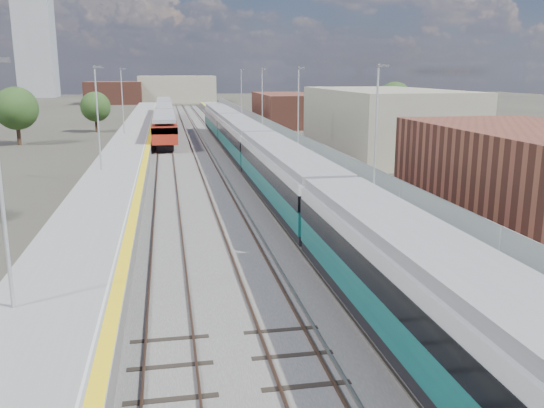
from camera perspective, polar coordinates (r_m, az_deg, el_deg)
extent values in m
plane|color=#47443A|center=(60.50, -5.28, 5.24)|extent=(320.00, 320.00, 0.00)
cube|color=#565451|center=(62.81, -7.54, 5.50)|extent=(10.50, 155.00, 0.06)
cube|color=#4C3323|center=(65.49, -5.00, 5.93)|extent=(0.07, 160.00, 0.14)
cube|color=#4C3323|center=(65.64, -3.74, 5.97)|extent=(0.07, 160.00, 0.14)
cube|color=#4C3323|center=(65.26, -8.08, 5.83)|extent=(0.07, 160.00, 0.14)
cube|color=#4C3323|center=(65.33, -6.81, 5.87)|extent=(0.07, 160.00, 0.14)
cube|color=#4C3323|center=(65.21, -11.16, 5.71)|extent=(0.07, 160.00, 0.14)
cube|color=#4C3323|center=(65.21, -9.89, 5.76)|extent=(0.07, 160.00, 0.14)
cube|color=gray|center=(65.46, -5.29, 5.92)|extent=(0.08, 160.00, 0.10)
cube|color=gray|center=(65.36, -6.52, 5.88)|extent=(0.08, 160.00, 0.10)
cube|color=slate|center=(63.57, -0.75, 6.12)|extent=(4.70, 155.00, 1.00)
cube|color=gray|center=(63.51, -0.75, 6.57)|extent=(4.70, 155.00, 0.03)
cube|color=yellow|center=(63.19, -2.64, 6.55)|extent=(0.40, 155.00, 0.01)
cube|color=gray|center=(63.85, 1.21, 7.14)|extent=(0.06, 155.00, 1.20)
cylinder|color=#9EA0A3|center=(34.05, 10.26, 7.17)|extent=(0.12, 0.12, 7.50)
cube|color=#4C4C4F|center=(33.98, 10.92, 13.30)|extent=(0.70, 0.18, 0.14)
cylinder|color=#9EA0A3|center=(53.18, 2.62, 9.39)|extent=(0.12, 0.12, 7.50)
cube|color=#4C4C4F|center=(53.13, 2.93, 13.32)|extent=(0.70, 0.18, 0.14)
cylinder|color=#9EA0A3|center=(72.78, -0.98, 10.37)|extent=(0.12, 0.12, 7.50)
cube|color=#4C4C4F|center=(72.74, -0.79, 13.24)|extent=(0.70, 0.18, 0.14)
cylinder|color=#9EA0A3|center=(92.55, -3.05, 10.91)|extent=(0.12, 0.12, 7.50)
cube|color=#4C4C4F|center=(92.52, -2.92, 13.17)|extent=(0.70, 0.18, 0.14)
cube|color=slate|center=(62.79, -13.79, 5.66)|extent=(4.30, 155.00, 1.00)
cube|color=gray|center=(62.73, -13.82, 6.12)|extent=(4.30, 155.00, 0.03)
cube|color=yellow|center=(62.64, -12.07, 6.22)|extent=(0.45, 155.00, 0.01)
cube|color=silver|center=(62.65, -12.39, 6.21)|extent=(0.08, 155.00, 0.01)
cylinder|color=#9EA0A3|center=(18.67, -25.30, 1.44)|extent=(0.12, 0.12, 7.50)
cylinder|color=#9EA0A3|center=(44.11, -16.88, 8.11)|extent=(0.12, 0.12, 7.50)
cube|color=#4C4C4F|center=(43.96, -16.86, 12.86)|extent=(0.70, 0.18, 0.14)
cylinder|color=#9EA0A3|center=(69.96, -14.61, 9.85)|extent=(0.12, 0.12, 7.50)
cube|color=#4C4C4F|center=(69.87, -14.57, 12.85)|extent=(0.70, 0.18, 0.14)
cube|color=brown|center=(34.25, 24.19, 2.60)|extent=(9.00, 16.00, 5.20)
cube|color=gray|center=(58.94, 10.96, 7.99)|extent=(11.00, 22.00, 6.40)
cube|color=brown|center=(89.79, 1.41, 9.35)|extent=(8.00, 18.00, 4.80)
cube|color=gray|center=(159.81, -9.40, 11.17)|extent=(20.00, 14.00, 7.00)
cube|color=brown|center=(155.32, -15.36, 10.58)|extent=(14.00, 12.00, 5.60)
cube|color=gray|center=(203.96, -22.46, 15.39)|extent=(11.00, 11.00, 40.00)
cube|color=black|center=(16.72, 15.35, -13.18)|extent=(2.66, 19.06, 0.45)
cube|color=#0F514B|center=(16.40, 15.52, -10.72)|extent=(2.76, 19.06, 1.11)
cube|color=black|center=(16.07, 15.71, -7.84)|extent=(2.81, 19.06, 0.76)
cube|color=silver|center=(15.87, 15.84, -5.80)|extent=(2.76, 19.06, 0.47)
cube|color=gray|center=(15.75, 15.94, -4.38)|extent=(2.44, 19.06, 0.39)
cube|color=black|center=(34.46, 1.28, 0.85)|extent=(2.66, 19.06, 0.45)
cube|color=#0F514B|center=(34.30, 1.29, 2.13)|extent=(2.76, 19.06, 1.11)
cube|color=black|center=(34.15, 1.30, 3.58)|extent=(2.81, 19.06, 0.76)
cube|color=silver|center=(34.05, 1.30, 4.59)|extent=(2.76, 19.06, 0.47)
cube|color=gray|center=(33.99, 1.31, 5.27)|extent=(2.44, 19.06, 0.39)
cube|color=black|center=(53.48, -2.98, 5.19)|extent=(2.66, 19.06, 0.45)
cube|color=#0F514B|center=(53.38, -2.99, 6.02)|extent=(2.76, 19.06, 1.11)
cube|color=black|center=(53.28, -3.00, 6.96)|extent=(2.81, 19.06, 0.76)
cube|color=silver|center=(53.22, -3.01, 7.61)|extent=(2.76, 19.06, 0.47)
cube|color=gray|center=(53.18, -3.01, 8.05)|extent=(2.44, 19.06, 0.39)
cube|color=black|center=(72.79, -5.01, 7.23)|extent=(2.66, 19.06, 0.45)
cube|color=#0F514B|center=(72.71, -5.02, 7.85)|extent=(2.76, 19.06, 1.11)
cube|color=black|center=(72.64, -5.04, 8.54)|extent=(2.81, 19.06, 0.76)
cube|color=silver|center=(72.60, -5.05, 9.01)|extent=(2.76, 19.06, 0.47)
cube|color=gray|center=(72.57, -5.05, 9.34)|extent=(2.44, 19.06, 0.39)
cube|color=black|center=(67.06, -10.54, 6.21)|extent=(1.76, 14.94, 0.61)
cube|color=maroon|center=(66.91, -10.60, 7.45)|extent=(2.59, 17.57, 1.85)
cube|color=black|center=(66.87, -10.61, 7.84)|extent=(2.65, 17.57, 0.65)
cube|color=gray|center=(66.79, -10.65, 8.63)|extent=(2.31, 17.57, 0.37)
cube|color=black|center=(85.04, -10.57, 7.60)|extent=(1.76, 14.94, 0.61)
cube|color=maroon|center=(84.92, -10.62, 8.58)|extent=(2.59, 17.57, 1.85)
cube|color=black|center=(84.89, -10.63, 8.89)|extent=(2.65, 17.57, 0.65)
cube|color=gray|center=(84.83, -10.66, 9.52)|extent=(2.31, 17.57, 0.37)
cube|color=black|center=(103.05, -10.60, 8.51)|extent=(1.76, 14.94, 0.61)
cube|color=maroon|center=(102.95, -10.63, 9.32)|extent=(2.59, 17.57, 1.85)
cube|color=black|center=(102.93, -10.64, 9.57)|extent=(2.65, 17.57, 0.65)
cube|color=gray|center=(102.88, -10.66, 10.09)|extent=(2.31, 17.57, 0.37)
cylinder|color=#382619|center=(71.19, -23.79, 6.28)|extent=(0.44, 0.44, 2.27)
sphere|color=#233D17|center=(70.96, -24.01, 8.65)|extent=(4.79, 4.79, 4.79)
cylinder|color=#382619|center=(82.81, -16.97, 7.48)|extent=(0.44, 0.44, 1.91)
sphere|color=#233D17|center=(82.63, -17.09, 9.20)|extent=(4.03, 4.03, 4.03)
cylinder|color=#382619|center=(78.85, 11.93, 7.68)|extent=(0.44, 0.44, 2.38)
sphere|color=#233D17|center=(78.63, 12.04, 9.94)|extent=(5.02, 5.02, 5.02)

